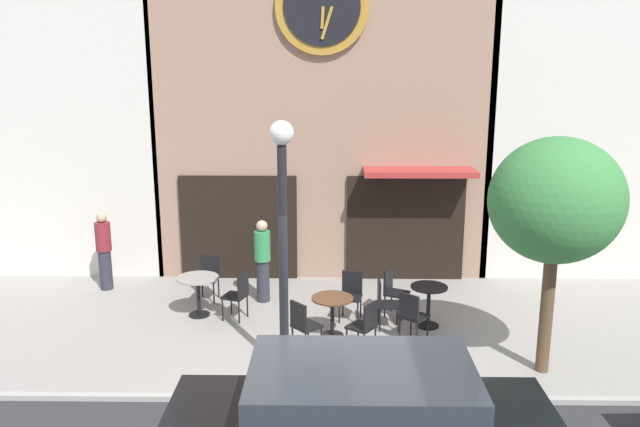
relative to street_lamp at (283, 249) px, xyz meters
name	(u,v)px	position (x,y,z in m)	size (l,w,h in m)	color
ground_plane	(325,398)	(0.63, -0.78, -2.00)	(24.97, 10.41, 0.13)	gray
clock_building	(323,7)	(0.53, 5.60, 3.88)	(7.28, 3.63, 11.33)	#9E7A66
neighbor_building_right	(608,18)	(7.25, 6.71, 3.71)	(6.44, 4.55, 11.38)	silver
street_lamp	(283,249)	(0.00, 0.00, 0.00)	(0.36, 0.36, 3.89)	black
street_tree	(556,202)	(4.01, 0.07, 0.72)	(1.98, 1.78, 3.65)	brown
cafe_table_near_curb	(198,287)	(-1.78, 2.20, -1.41)	(0.79, 0.79, 0.76)	black
cafe_table_near_door	(332,308)	(0.74, 1.29, -1.46)	(0.73, 0.73, 0.72)	black
cafe_table_leftmost	(429,299)	(2.48, 1.75, -1.45)	(0.67, 0.67, 0.77)	black
cafe_chair_right_end	(239,293)	(-0.99, 2.02, -1.45)	(0.51, 0.51, 0.90)	black
cafe_chair_near_tree	(393,289)	(1.89, 2.27, -1.45)	(0.54, 0.54, 0.90)	black
cafe_chair_curbside	(209,274)	(-1.74, 3.07, -1.45)	(0.44, 0.44, 0.90)	black
cafe_chair_corner	(384,300)	(1.68, 1.66, -1.45)	(0.40, 0.40, 0.90)	black
cafe_chair_mid_row	(351,292)	(1.10, 2.09, -1.45)	(0.48, 0.48, 0.90)	black
cafe_chair_left_end	(303,323)	(0.26, 0.64, -1.45)	(0.57, 0.57, 0.90)	black
cafe_chair_by_entrance	(365,323)	(1.28, 0.63, -1.45)	(0.56, 0.56, 0.90)	black
cafe_chair_under_awning	(412,313)	(2.09, 1.06, -1.45)	(0.56, 0.56, 0.90)	black
pedestrian_green	(263,260)	(-0.64, 2.97, -1.11)	(0.37, 0.37, 1.67)	#2D2D38
pedestrian_maroon	(104,250)	(-4.02, 3.62, -1.11)	(0.36, 0.36, 1.67)	#2D2D38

